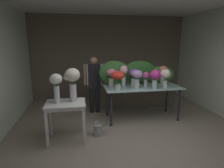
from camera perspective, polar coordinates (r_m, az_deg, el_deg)
The scene contains 21 objects.
ground_plane at distance 5.14m, azimuth 2.63°, elevation -9.60°, with size 8.46×8.46×0.00m, color gray.
wall_back at distance 6.67m, azimuth -0.90°, elevation 8.08°, with size 5.41×0.12×2.84m, color #706656.
wall_left at distance 4.95m, azimuth -29.50°, elevation 4.90°, with size 0.12×3.97×2.84m, color silver.
wall_right at distance 6.00m, azimuth 29.03°, elevation 6.01°, with size 0.12×3.97×2.84m, color silver.
ceiling_slab at distance 4.86m, azimuth 3.01°, elevation 23.89°, with size 5.53×3.97×0.12m, color silver.
display_table_glass at distance 4.82m, azimuth 9.08°, elevation -2.28°, with size 1.91×0.87×0.85m.
side_table_white at distance 3.82m, azimuth -13.87°, elevation -7.02°, with size 0.76×0.59×0.79m.
florist at distance 5.15m, azimuth -5.47°, elevation 1.54°, with size 0.57×0.24×1.57m.
foliage_backdrop at distance 5.00m, azimuth 6.97°, elevation 3.33°, with size 2.07×0.27×0.63m.
vase_blush_lilies at distance 4.69m, azimuth 3.59°, elevation 3.21°, with size 0.20×0.20×0.53m.
vase_scarlet_hydrangea at distance 4.29m, azimuth 1.71°, elevation 1.95°, with size 0.31×0.30×0.45m.
vase_lilac_peonies at distance 4.50m, azimuth 7.62°, elevation 2.22°, with size 0.28×0.26×0.45m.
vase_ivory_ranunculus at distance 4.71m, azimuth 15.93°, elevation 2.36°, with size 0.28×0.24×0.46m.
vase_rosy_freesia at distance 4.59m, azimuth -0.23°, elevation 2.56°, with size 0.25×0.22×0.46m.
vase_coral_dahlias at distance 5.07m, azimuth 15.31°, elevation 3.12°, with size 0.23×0.22×0.50m.
vase_violet_snapdragons at distance 4.80m, azimuth 6.65°, elevation 2.64°, with size 0.28×0.25×0.43m.
vase_fuchsia_stock at distance 4.70m, azimuth 10.22°, elevation 1.73°, with size 0.16×0.16×0.38m.
vase_magenta_anemones at distance 4.53m, azimuth 12.94°, elevation 2.17°, with size 0.28×0.25×0.46m.
vase_white_roses_tall at distance 3.71m, azimuth -16.62°, elevation -0.06°, with size 0.23×0.23×0.57m.
vase_cream_lisianthus_tall at distance 3.73m, azimuth -11.96°, elevation 1.18°, with size 0.32×0.29×0.66m.
watering_can at distance 4.10m, azimuth -4.33°, elevation -13.75°, with size 0.35×0.18×0.34m.
Camera 1 is at (-1.06, -2.72, 1.94)m, focal length 30.06 mm.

